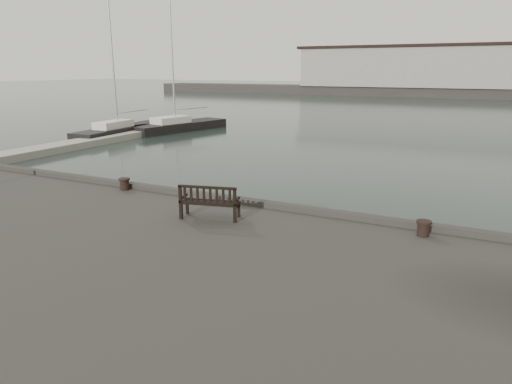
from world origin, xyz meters
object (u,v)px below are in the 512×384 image
bollard_right (423,228)px  yacht_b (122,133)px  yacht_d (180,128)px  bollard_left (125,184)px  bench (210,208)px

bollard_right → yacht_b: bearing=145.2°
yacht_d → yacht_b: bearing=-103.3°
bollard_left → bollard_right: size_ratio=1.03×
bollard_right → bench: bearing=-168.0°
bench → bollard_left: (-4.42, 1.39, -0.10)m
bollard_right → yacht_d: bearing=135.9°
bollard_left → bollard_right: bearing=-1.0°
bench → yacht_d: size_ratio=0.14×
bench → bollard_right: bench is taller
bollard_left → bollard_right: (10.08, -0.18, -0.01)m
bench → yacht_b: 29.87m
bench → yacht_d: (-19.26, 25.38, -1.64)m
bollard_left → bollard_right: 10.08m
bollard_right → yacht_b: (-27.49, 19.13, -1.51)m
bollard_right → yacht_b: 33.52m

